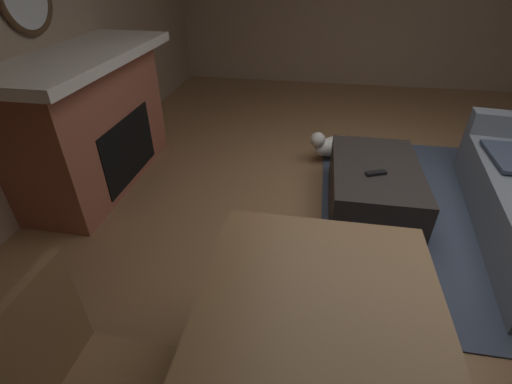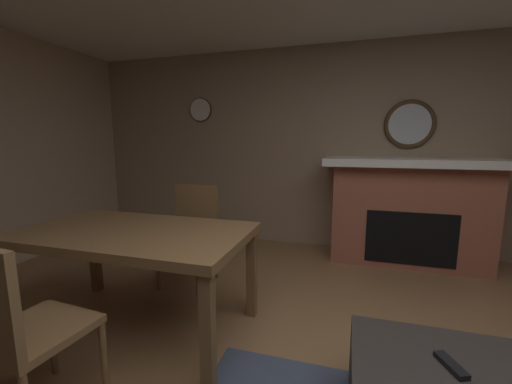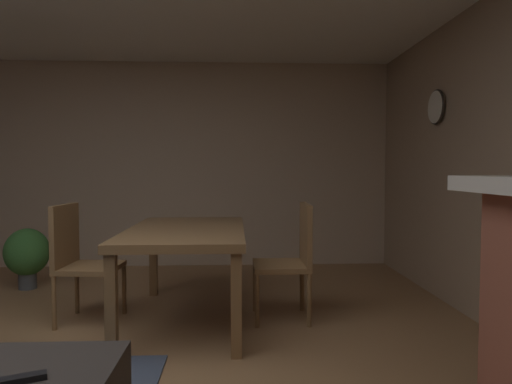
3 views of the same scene
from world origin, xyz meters
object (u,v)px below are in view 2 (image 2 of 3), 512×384
at_px(dining_table, 134,240).
at_px(dining_chair_north, 14,324).
at_px(fireplace, 407,210).
at_px(tv_remote, 451,365).
at_px(round_wall_mirror, 410,124).
at_px(wall_clock, 201,110).
at_px(dining_chair_south, 192,228).

bearing_deg(dining_table, dining_chair_north, 89.49).
bearing_deg(fireplace, tv_remote, 85.45).
xyz_separation_m(round_wall_mirror, wall_clock, (2.65, 0.00, 0.24)).
distance_m(round_wall_mirror, dining_chair_north, 3.87).
distance_m(round_wall_mirror, wall_clock, 2.66).
xyz_separation_m(round_wall_mirror, dining_table, (2.07, 2.26, -0.89)).
distance_m(fireplace, round_wall_mirror, 1.00).
distance_m(tv_remote, dining_table, 1.94).
distance_m(dining_table, wall_clock, 2.59).
bearing_deg(tv_remote, dining_chair_south, -57.09).
bearing_deg(dining_chair_north, tv_remote, -167.17).
bearing_deg(dining_chair_south, wall_clock, -67.82).
xyz_separation_m(fireplace, tv_remote, (0.19, 2.39, -0.18)).
relative_size(dining_chair_south, wall_clock, 2.86).
bearing_deg(dining_chair_north, fireplace, -126.40).
bearing_deg(wall_clock, fireplace, 173.85).
relative_size(fireplace, dining_chair_south, 1.98).
bearing_deg(wall_clock, dining_table, 104.30).
distance_m(round_wall_mirror, tv_remote, 2.91).
xyz_separation_m(fireplace, wall_clock, (2.65, -0.29, 1.19)).
xyz_separation_m(dining_table, wall_clock, (0.58, -2.26, 1.12)).
distance_m(fireplace, dining_table, 2.86).
bearing_deg(round_wall_mirror, dining_chair_north, 56.20).
bearing_deg(round_wall_mirror, wall_clock, 0.00).
bearing_deg(tv_remote, fireplace, -117.78).
distance_m(fireplace, wall_clock, 2.92).
xyz_separation_m(tv_remote, wall_clock, (2.46, -2.68, 1.37)).
relative_size(fireplace, dining_chair_north, 1.98).
bearing_deg(round_wall_mirror, dining_table, 47.49).
relative_size(fireplace, wall_clock, 5.67).
bearing_deg(dining_table, wall_clock, -75.70).
distance_m(dining_table, dining_chair_south, 0.86).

